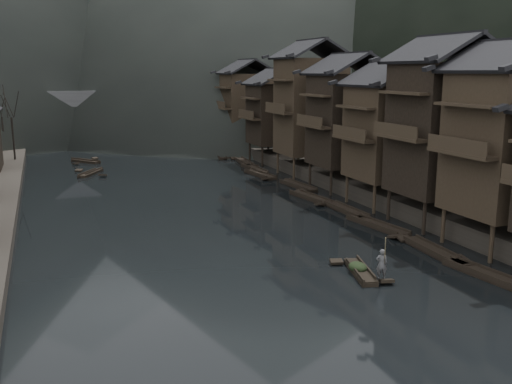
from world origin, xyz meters
name	(u,v)px	position (x,y,z in m)	size (l,w,h in m)	color
water	(268,272)	(0.00, 0.00, 0.00)	(300.00, 300.00, 0.00)	black
right_bank	(388,150)	(35.00, 40.00, 0.90)	(40.00, 200.00, 1.80)	#2D2823
stilt_houses	(357,105)	(17.28, 19.41, 8.87)	(9.00, 67.60, 16.07)	black
moored_sampans	(302,191)	(12.01, 20.65, 0.20)	(3.23, 60.87, 0.47)	black
midriver_boats	(88,167)	(-7.31, 44.15, 0.20)	(3.84, 14.90, 0.44)	black
stone_bridge	(117,112)	(0.00, 72.00, 5.11)	(40.00, 6.00, 9.00)	#4C4C4F
hero_sampan	(360,271)	(5.17, -2.29, 0.20)	(2.09, 4.84, 0.43)	black
cargo_heap	(358,262)	(5.11, -2.07, 0.75)	(1.05, 1.38, 0.63)	black
boatman	(382,260)	(5.60, -3.91, 1.36)	(0.67, 0.44, 1.85)	#535355
bamboo_pole	(387,215)	(5.80, -3.91, 4.08)	(0.06, 0.06, 4.30)	#8C7A51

